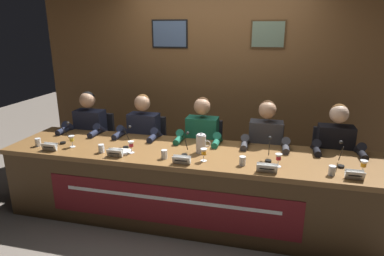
# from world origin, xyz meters

# --- Properties ---
(ground_plane) EXTENTS (12.00, 12.00, 0.00)m
(ground_plane) POSITION_xyz_m (0.00, 0.00, 0.00)
(ground_plane) COLOR #70665B
(wall_back_panelled) EXTENTS (5.11, 0.14, 2.60)m
(wall_back_panelled) POSITION_xyz_m (-0.00, 1.47, 1.30)
(wall_back_panelled) COLOR brown
(wall_back_panelled) RESTS_ON ground_plane
(conference_table) EXTENTS (3.91, 0.87, 0.75)m
(conference_table) POSITION_xyz_m (-0.00, -0.12, 0.53)
(conference_table) COLOR brown
(conference_table) RESTS_ON ground_plane
(chair_far_left) EXTENTS (0.44, 0.44, 0.89)m
(chair_far_left) POSITION_xyz_m (-1.44, 0.62, 0.43)
(chair_far_left) COLOR black
(chair_far_left) RESTS_ON ground_plane
(panelist_far_left) EXTENTS (0.51, 0.48, 1.22)m
(panelist_far_left) POSITION_xyz_m (-1.44, 0.42, 0.71)
(panelist_far_left) COLOR black
(panelist_far_left) RESTS_ON ground_plane
(nameplate_far_left) EXTENTS (0.16, 0.06, 0.08)m
(nameplate_far_left) POSITION_xyz_m (-1.43, -0.32, 0.79)
(nameplate_far_left) COLOR white
(nameplate_far_left) RESTS_ON conference_table
(juice_glass_far_left) EXTENTS (0.06, 0.06, 0.12)m
(juice_glass_far_left) POSITION_xyz_m (-1.27, -0.17, 0.84)
(juice_glass_far_left) COLOR white
(juice_glass_far_left) RESTS_ON conference_table
(water_cup_far_left) EXTENTS (0.06, 0.06, 0.08)m
(water_cup_far_left) POSITION_xyz_m (-1.64, -0.23, 0.79)
(water_cup_far_left) COLOR silver
(water_cup_far_left) RESTS_ON conference_table
(microphone_far_left) EXTENTS (0.06, 0.17, 0.22)m
(microphone_far_left) POSITION_xyz_m (-1.42, -0.07, 0.83)
(microphone_far_left) COLOR black
(microphone_far_left) RESTS_ON conference_table
(chair_left) EXTENTS (0.44, 0.44, 0.89)m
(chair_left) POSITION_xyz_m (-0.72, 0.62, 0.43)
(chair_left) COLOR black
(chair_left) RESTS_ON ground_plane
(panelist_left) EXTENTS (0.51, 0.48, 1.22)m
(panelist_left) POSITION_xyz_m (-0.72, 0.42, 0.71)
(panelist_left) COLOR black
(panelist_left) RESTS_ON ground_plane
(nameplate_left) EXTENTS (0.16, 0.06, 0.08)m
(nameplate_left) POSITION_xyz_m (-0.70, -0.32, 0.79)
(nameplate_left) COLOR white
(nameplate_left) RESTS_ON conference_table
(juice_glass_left) EXTENTS (0.06, 0.06, 0.12)m
(juice_glass_left) POSITION_xyz_m (-0.59, -0.19, 0.84)
(juice_glass_left) COLOR white
(juice_glass_left) RESTS_ON conference_table
(water_cup_left) EXTENTS (0.06, 0.06, 0.08)m
(water_cup_left) POSITION_xyz_m (-0.89, -0.25, 0.79)
(water_cup_left) COLOR silver
(water_cup_left) RESTS_ON conference_table
(microphone_left) EXTENTS (0.06, 0.17, 0.22)m
(microphone_left) POSITION_xyz_m (-0.70, -0.04, 0.83)
(microphone_left) COLOR black
(microphone_left) RESTS_ON conference_table
(chair_center) EXTENTS (0.44, 0.44, 0.89)m
(chair_center) POSITION_xyz_m (0.00, 0.62, 0.43)
(chair_center) COLOR black
(chair_center) RESTS_ON ground_plane
(panelist_center) EXTENTS (0.51, 0.48, 1.22)m
(panelist_center) POSITION_xyz_m (0.00, 0.42, 0.71)
(panelist_center) COLOR black
(panelist_center) RESTS_ON ground_plane
(nameplate_center) EXTENTS (0.17, 0.06, 0.08)m
(nameplate_center) POSITION_xyz_m (-0.02, -0.34, 0.79)
(nameplate_center) COLOR white
(nameplate_center) RESTS_ON conference_table
(juice_glass_center) EXTENTS (0.06, 0.06, 0.12)m
(juice_glass_center) POSITION_xyz_m (0.17, -0.22, 0.84)
(juice_glass_center) COLOR white
(juice_glass_center) RESTS_ON conference_table
(water_cup_center) EXTENTS (0.06, 0.06, 0.08)m
(water_cup_center) POSITION_xyz_m (-0.22, -0.25, 0.79)
(water_cup_center) COLOR silver
(water_cup_center) RESTS_ON conference_table
(microphone_center) EXTENTS (0.06, 0.17, 0.22)m
(microphone_center) POSITION_xyz_m (-0.04, -0.10, 0.83)
(microphone_center) COLOR black
(microphone_center) RESTS_ON conference_table
(chair_right) EXTENTS (0.44, 0.44, 0.89)m
(chair_right) POSITION_xyz_m (0.72, 0.62, 0.43)
(chair_right) COLOR black
(chair_right) RESTS_ON ground_plane
(panelist_right) EXTENTS (0.51, 0.48, 1.22)m
(panelist_right) POSITION_xyz_m (0.72, 0.42, 0.71)
(panelist_right) COLOR black
(panelist_right) RESTS_ON ground_plane
(nameplate_right) EXTENTS (0.18, 0.06, 0.08)m
(nameplate_right) POSITION_xyz_m (0.76, -0.35, 0.79)
(nameplate_right) COLOR white
(nameplate_right) RESTS_ON conference_table
(juice_glass_right) EXTENTS (0.06, 0.06, 0.12)m
(juice_glass_right) POSITION_xyz_m (0.85, -0.19, 0.84)
(juice_glass_right) COLOR white
(juice_glass_right) RESTS_ON conference_table
(water_cup_right) EXTENTS (0.06, 0.06, 0.08)m
(water_cup_right) POSITION_xyz_m (0.54, -0.23, 0.79)
(water_cup_right) COLOR silver
(water_cup_right) RESTS_ON conference_table
(microphone_right) EXTENTS (0.06, 0.17, 0.22)m
(microphone_right) POSITION_xyz_m (0.77, -0.06, 0.83)
(microphone_right) COLOR black
(microphone_right) RESTS_ON conference_table
(chair_far_right) EXTENTS (0.44, 0.44, 0.89)m
(chair_far_right) POSITION_xyz_m (1.44, 0.62, 0.43)
(chair_far_right) COLOR black
(chair_far_right) RESTS_ON ground_plane
(panelist_far_right) EXTENTS (0.51, 0.48, 1.22)m
(panelist_far_right) POSITION_xyz_m (1.44, 0.42, 0.71)
(panelist_far_right) COLOR black
(panelist_far_right) RESTS_ON ground_plane
(nameplate_far_right) EXTENTS (0.15, 0.06, 0.08)m
(nameplate_far_right) POSITION_xyz_m (1.47, -0.31, 0.79)
(nameplate_far_right) COLOR white
(nameplate_far_right) RESTS_ON conference_table
(juice_glass_far_right) EXTENTS (0.06, 0.06, 0.12)m
(juice_glass_far_right) POSITION_xyz_m (1.56, -0.18, 0.84)
(juice_glass_far_right) COLOR white
(juice_glass_far_right) RESTS_ON conference_table
(water_cup_far_right) EXTENTS (0.06, 0.06, 0.08)m
(water_cup_far_right) POSITION_xyz_m (1.30, -0.27, 0.79)
(water_cup_far_right) COLOR silver
(water_cup_far_right) RESTS_ON conference_table
(microphone_far_right) EXTENTS (0.06, 0.17, 0.22)m
(microphone_far_right) POSITION_xyz_m (1.41, -0.03, 0.83)
(microphone_far_right) COLOR black
(microphone_far_right) RESTS_ON conference_table
(water_pitcher_central) EXTENTS (0.15, 0.10, 0.21)m
(water_pitcher_central) POSITION_xyz_m (0.10, -0.01, 0.85)
(water_pitcher_central) COLOR silver
(water_pitcher_central) RESTS_ON conference_table
(document_stack_left) EXTENTS (0.22, 0.16, 0.01)m
(document_stack_left) POSITION_xyz_m (-0.71, -0.19, 0.76)
(document_stack_left) COLOR white
(document_stack_left) RESTS_ON conference_table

